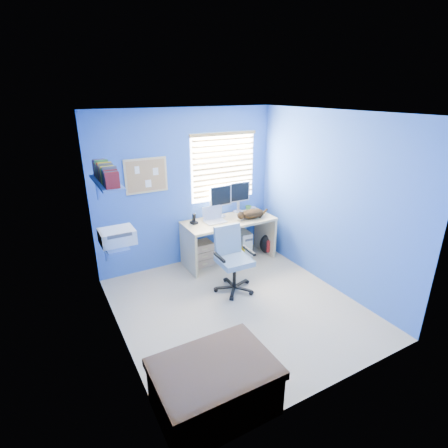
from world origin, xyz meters
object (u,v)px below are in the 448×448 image
laptop (215,216)px  office_chair (233,267)px  desk (229,240)px  tower_pc (242,242)px  cat (252,214)px

laptop → office_chair: 0.99m
desk → tower_pc: size_ratio=3.36×
tower_pc → office_chair: 1.18m
cat → tower_pc: 0.63m
laptop → office_chair: (-0.16, -0.84, -0.50)m
cat → laptop: bearing=163.8°
laptop → cat: bearing=-11.5°
laptop → tower_pc: bearing=9.3°
tower_pc → cat: bearing=-72.1°
laptop → cat: laptop is taller
desk → office_chair: 0.91m
desk → cat: bearing=-16.7°
desk → tower_pc: (0.33, 0.11, -0.14)m
laptop → tower_pc: (0.57, 0.09, -0.62)m
office_chair → laptop: bearing=79.5°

